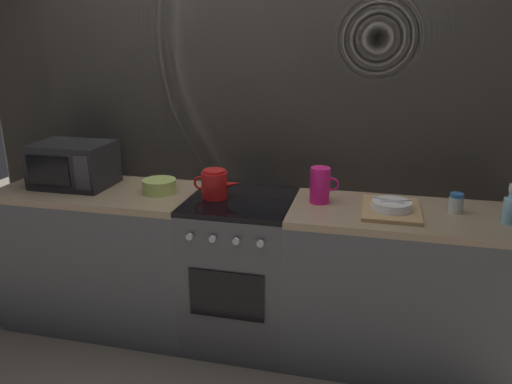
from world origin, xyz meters
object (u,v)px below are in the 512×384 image
object	(u,v)px
kettle	(215,184)
pitcher	(320,185)
stove_unit	(241,271)
mixing_bowl	(159,186)
dish_pile	(391,207)
spice_jar	(456,203)
spray_bottle	(510,208)
microwave	(74,164)

from	to	relation	value
kettle	pitcher	xyz separation A→B (m)	(0.60, 0.06, 0.02)
stove_unit	mixing_bowl	bearing A→B (deg)	178.64
dish_pile	spice_jar	world-z (taller)	spice_jar
dish_pile	spray_bottle	distance (m)	0.56
stove_unit	microwave	world-z (taller)	microwave
mixing_bowl	kettle	bearing A→B (deg)	-2.64
spice_jar	pitcher	bearing A→B (deg)	-179.89
spray_bottle	spice_jar	bearing A→B (deg)	154.91
stove_unit	spray_bottle	bearing A→B (deg)	-2.27
mixing_bowl	pitcher	size ratio (longest dim) A/B	1.00
mixing_bowl	spice_jar	world-z (taller)	spice_jar
microwave	dish_pile	xyz separation A→B (m)	(1.90, -0.04, -0.11)
spice_jar	spray_bottle	xyz separation A→B (m)	(0.23, -0.11, 0.03)
kettle	dish_pile	distance (m)	0.98
stove_unit	dish_pile	distance (m)	0.96
kettle	pitcher	size ratio (longest dim) A/B	1.42
mixing_bowl	microwave	bearing A→B (deg)	178.76
stove_unit	spice_jar	size ratio (longest dim) A/B	8.57
stove_unit	mixing_bowl	distance (m)	0.70
stove_unit	pitcher	xyz separation A→B (m)	(0.45, 0.05, 0.55)
microwave	spray_bottle	size ratio (longest dim) A/B	2.27
kettle	microwave	bearing A→B (deg)	178.22
dish_pile	pitcher	bearing A→B (deg)	170.18
mixing_bowl	stove_unit	bearing A→B (deg)	-1.36
microwave	dish_pile	world-z (taller)	microwave
kettle	spice_jar	world-z (taller)	kettle
microwave	pitcher	world-z (taller)	microwave
mixing_bowl	spray_bottle	size ratio (longest dim) A/B	0.99
stove_unit	spray_bottle	distance (m)	1.49
spice_jar	microwave	bearing A→B (deg)	-179.26
pitcher	spray_bottle	distance (m)	0.95
pitcher	spice_jar	world-z (taller)	pitcher
stove_unit	mixing_bowl	world-z (taller)	mixing_bowl
microwave	pitcher	xyz separation A→B (m)	(1.52, 0.03, -0.03)
kettle	spice_jar	bearing A→B (deg)	2.51
spray_bottle	pitcher	bearing A→B (deg)	173.55
kettle	mixing_bowl	size ratio (longest dim) A/B	1.42
microwave	kettle	bearing A→B (deg)	-1.78
pitcher	spice_jar	bearing A→B (deg)	0.11
stove_unit	mixing_bowl	size ratio (longest dim) A/B	4.50
stove_unit	pitcher	bearing A→B (deg)	6.59
mixing_bowl	pitcher	world-z (taller)	pitcher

